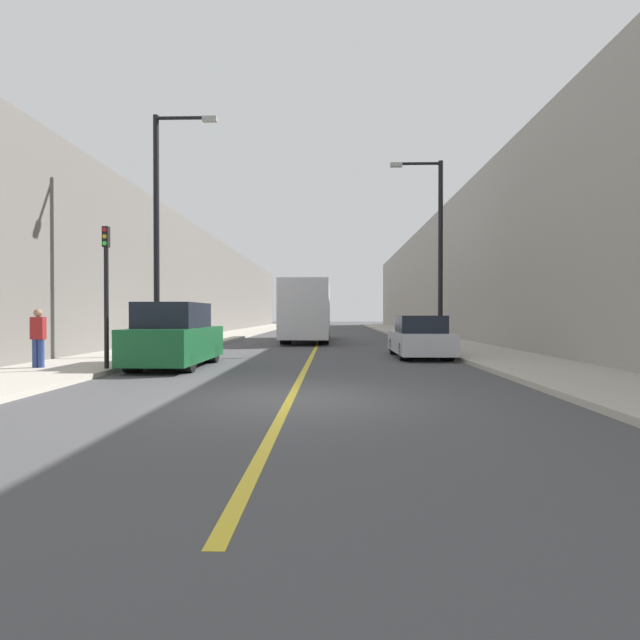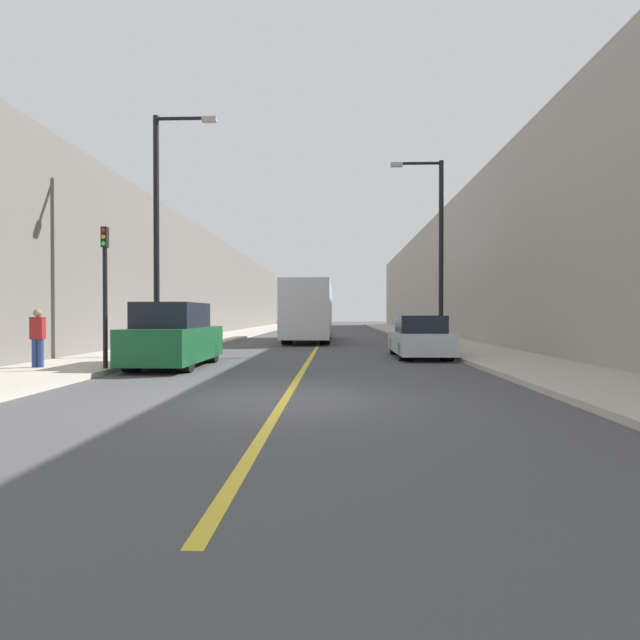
# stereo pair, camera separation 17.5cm
# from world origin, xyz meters

# --- Properties ---
(ground_plane) EXTENTS (200.00, 200.00, 0.00)m
(ground_plane) POSITION_xyz_m (0.00, 0.00, 0.00)
(ground_plane) COLOR #474749
(sidewalk_left) EXTENTS (3.27, 72.00, 0.14)m
(sidewalk_left) POSITION_xyz_m (-6.71, 30.00, 0.07)
(sidewalk_left) COLOR #B2AA9E
(sidewalk_left) RESTS_ON ground
(sidewalk_right) EXTENTS (3.27, 72.00, 0.14)m
(sidewalk_right) POSITION_xyz_m (6.71, 30.00, 0.07)
(sidewalk_right) COLOR #B2AA9E
(sidewalk_right) RESTS_ON ground
(building_row_left) EXTENTS (4.00, 72.00, 7.57)m
(building_row_left) POSITION_xyz_m (-10.35, 30.00, 3.79)
(building_row_left) COLOR #66605B
(building_row_left) RESTS_ON ground
(building_row_right) EXTENTS (4.00, 72.00, 9.02)m
(building_row_right) POSITION_xyz_m (10.35, 30.00, 4.51)
(building_row_right) COLOR gray
(building_row_right) RESTS_ON ground
(road_center_line) EXTENTS (0.16, 72.00, 0.01)m
(road_center_line) POSITION_xyz_m (0.00, 30.00, 0.00)
(road_center_line) COLOR gold
(road_center_line) RESTS_ON ground
(bus) EXTENTS (2.54, 10.29, 3.39)m
(bus) POSITION_xyz_m (-0.68, 20.05, 1.82)
(bus) COLOR silver
(bus) RESTS_ON ground
(parked_suv_left) EXTENTS (1.86, 4.51, 1.93)m
(parked_suv_left) POSITION_xyz_m (-3.92, 5.48, 0.89)
(parked_suv_left) COLOR #145128
(parked_suv_left) RESTS_ON ground
(car_right_near) EXTENTS (1.84, 4.48, 1.54)m
(car_right_near) POSITION_xyz_m (4.00, 9.13, 0.69)
(car_right_near) COLOR silver
(car_right_near) RESTS_ON ground
(street_lamp_left) EXTENTS (2.24, 0.24, 8.39)m
(street_lamp_left) POSITION_xyz_m (-5.21, 8.00, 4.83)
(street_lamp_left) COLOR black
(street_lamp_left) RESTS_ON sidewalk_left
(street_lamp_right) EXTENTS (2.24, 0.24, 7.95)m
(street_lamp_right) POSITION_xyz_m (5.20, 12.02, 4.60)
(street_lamp_right) COLOR black
(street_lamp_right) RESTS_ON sidewalk_right
(traffic_light) EXTENTS (0.16, 0.18, 3.80)m
(traffic_light) POSITION_xyz_m (-5.27, 3.90, 2.22)
(traffic_light) COLOR black
(traffic_light) RESTS_ON sidewalk_left
(pedestrian) EXTENTS (0.35, 0.22, 1.61)m
(pedestrian) POSITION_xyz_m (-7.25, 4.09, 0.97)
(pedestrian) COLOR navy
(pedestrian) RESTS_ON sidewalk_left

